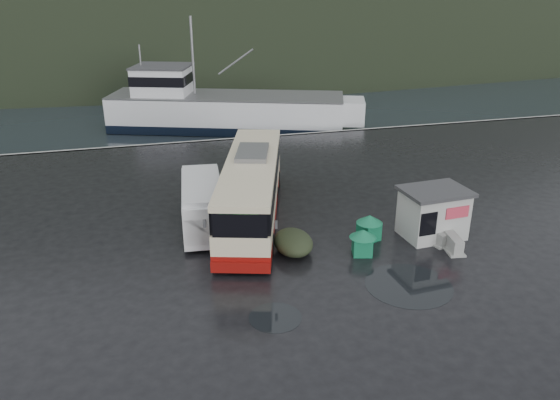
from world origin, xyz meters
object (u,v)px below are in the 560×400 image
object	(u,v)px
white_van	(204,227)
fishing_trawler	(227,115)
jersey_barrier_c	(437,231)
waste_bin_left	(362,254)
jersey_barrier_a	(452,250)
waste_bin_right	(368,239)
jersey_barrier_b	(435,243)
dome_tent	(293,252)
ticket_kiosk	(430,236)
coach_bus	(252,218)

from	to	relation	value
white_van	fishing_trawler	world-z (taller)	fishing_trawler
jersey_barrier_c	waste_bin_left	bearing A→B (deg)	-164.34
waste_bin_left	jersey_barrier_c	bearing A→B (deg)	15.66
jersey_barrier_a	fishing_trawler	world-z (taller)	fishing_trawler
white_van	fishing_trawler	xyz separation A→B (m)	(5.57, 25.54, 0.00)
waste_bin_right	waste_bin_left	bearing A→B (deg)	-124.03
white_van	jersey_barrier_b	size ratio (longest dim) A/B	4.48
waste_bin_right	jersey_barrier_c	bearing A→B (deg)	-0.62
dome_tent	white_van	bearing A→B (deg)	134.79
jersey_barrier_a	jersey_barrier_b	distance (m)	1.05
dome_tent	ticket_kiosk	distance (m)	7.61
jersey_barrier_c	fishing_trawler	size ratio (longest dim) A/B	0.07
waste_bin_left	fishing_trawler	bearing A→B (deg)	93.08
ticket_kiosk	jersey_barrier_b	xyz separation A→B (m)	(-0.20, -0.85, 0.00)
dome_tent	jersey_barrier_a	bearing A→B (deg)	-13.70
white_van	jersey_barrier_c	world-z (taller)	white_van
jersey_barrier_c	dome_tent	bearing A→B (deg)	-177.96
coach_bus	jersey_barrier_c	xyz separation A→B (m)	(9.35, -4.25, 0.00)
jersey_barrier_a	jersey_barrier_c	size ratio (longest dim) A/B	0.90
jersey_barrier_b	white_van	bearing A→B (deg)	156.49
jersey_barrier_a	jersey_barrier_c	bearing A→B (deg)	80.12
waste_bin_right	dome_tent	size ratio (longest dim) A/B	0.51
fishing_trawler	ticket_kiosk	bearing A→B (deg)	-58.82
coach_bus	jersey_barrier_a	xyz separation A→B (m)	(8.96, -6.45, 0.00)
waste_bin_right	jersey_barrier_a	bearing A→B (deg)	-31.86
dome_tent	fishing_trawler	size ratio (longest dim) A/B	0.10
ticket_kiosk	fishing_trawler	xyz separation A→B (m)	(-6.01, 29.64, 0.00)
jersey_barrier_c	white_van	bearing A→B (deg)	163.05
coach_bus	white_van	world-z (taller)	coach_bus
coach_bus	ticket_kiosk	world-z (taller)	coach_bus
waste_bin_right	fishing_trawler	distance (m)	29.32
coach_bus	jersey_barrier_b	size ratio (longest dim) A/B	9.18
coach_bus	dome_tent	size ratio (longest dim) A/B	4.89
waste_bin_left	jersey_barrier_c	world-z (taller)	waste_bin_left
white_van	dome_tent	distance (m)	5.64
jersey_barrier_a	fishing_trawler	size ratio (longest dim) A/B	0.06
waste_bin_left	ticket_kiosk	xyz separation A→B (m)	(4.36, 1.00, 0.00)
white_van	dome_tent	world-z (taller)	white_van
jersey_barrier_b	ticket_kiosk	bearing A→B (deg)	76.49
white_van	jersey_barrier_c	xyz separation A→B (m)	(12.18, -3.71, 0.00)
waste_bin_right	fishing_trawler	size ratio (longest dim) A/B	0.05
dome_tent	jersey_barrier_c	bearing A→B (deg)	2.04
ticket_kiosk	jersey_barrier_b	distance (m)	0.87
jersey_barrier_a	coach_bus	bearing A→B (deg)	144.25
dome_tent	jersey_barrier_c	size ratio (longest dim) A/B	1.51
waste_bin_left	dome_tent	world-z (taller)	waste_bin_left
coach_bus	ticket_kiosk	bearing A→B (deg)	-11.42
jersey_barrier_c	fishing_trawler	bearing A→B (deg)	102.74
white_van	jersey_barrier_b	world-z (taller)	white_van
jersey_barrier_b	jersey_barrier_c	world-z (taller)	jersey_barrier_c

